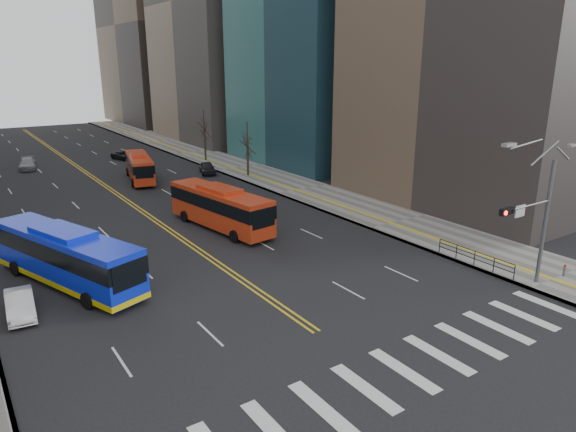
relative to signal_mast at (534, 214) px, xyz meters
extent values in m
plane|color=black|center=(-13.77, -2.00, -4.86)|extent=(220.00, 220.00, 0.00)
cube|color=slate|center=(3.73, 43.00, -4.78)|extent=(7.00, 130.00, 0.15)
cube|color=silver|center=(-19.67, -2.00, -4.85)|extent=(0.70, 4.00, 0.01)
cube|color=silver|center=(-17.31, -2.00, -4.85)|extent=(0.70, 4.00, 0.01)
cube|color=silver|center=(-14.95, -2.00, -4.85)|extent=(0.70, 4.00, 0.01)
cube|color=silver|center=(-12.58, -2.00, -4.85)|extent=(0.70, 4.00, 0.01)
cube|color=silver|center=(-10.22, -2.00, -4.85)|extent=(0.70, 4.00, 0.01)
cube|color=silver|center=(-7.86, -2.00, -4.85)|extent=(0.70, 4.00, 0.01)
cube|color=silver|center=(-5.49, -2.00, -4.85)|extent=(0.70, 4.00, 0.01)
cube|color=silver|center=(-3.13, -2.00, -4.85)|extent=(0.70, 4.00, 0.01)
cube|color=silver|center=(-0.77, -2.00, -4.85)|extent=(0.70, 4.00, 0.01)
cube|color=gold|center=(-13.97, 53.00, -4.85)|extent=(0.15, 100.00, 0.01)
cube|color=gold|center=(-13.57, 53.00, -4.85)|extent=(0.15, 100.00, 0.01)
cube|color=#88735E|center=(16.23, 69.00, 18.14)|extent=(20.00, 26.00, 46.00)
cube|color=brown|center=(15.23, 101.00, 16.14)|extent=(18.00, 30.00, 42.00)
cylinder|color=slate|center=(1.43, 0.00, -0.86)|extent=(0.24, 0.24, 8.00)
cylinder|color=slate|center=(-0.82, 0.00, 0.64)|extent=(4.50, 0.12, 0.12)
cube|color=black|center=(-2.77, 0.00, 0.64)|extent=(1.10, 0.28, 0.38)
cylinder|color=#FF190C|center=(-3.12, -0.16, 0.64)|extent=(0.24, 0.08, 0.24)
cylinder|color=black|center=(-2.77, -0.16, 0.64)|extent=(0.24, 0.08, 0.24)
cylinder|color=black|center=(-2.42, -0.16, 0.64)|extent=(0.24, 0.08, 0.24)
cube|color=silver|center=(-1.47, 0.00, 0.44)|extent=(0.90, 0.06, 0.70)
cube|color=#999993|center=(-3.37, 0.00, 4.44)|extent=(0.90, 0.35, 0.18)
cube|color=black|center=(0.53, 4.00, -3.71)|extent=(0.04, 6.00, 0.04)
cylinder|color=black|center=(0.53, 1.00, -4.21)|extent=(0.06, 0.06, 1.00)
cylinder|color=black|center=(0.53, 2.50, -4.21)|extent=(0.06, 0.06, 1.00)
cylinder|color=black|center=(0.53, 4.00, -4.21)|extent=(0.06, 0.06, 1.00)
cylinder|color=black|center=(0.53, 5.50, -4.21)|extent=(0.06, 0.06, 1.00)
cylinder|color=black|center=(0.53, 7.00, -4.21)|extent=(0.06, 0.06, 1.00)
cylinder|color=slate|center=(3.73, -0.50, -4.36)|extent=(0.16, 0.16, 0.70)
cylinder|color=#B2140F|center=(3.73, -0.50, -3.98)|extent=(0.17, 0.17, 0.10)
cylinder|color=black|center=(2.23, 38.00, -3.11)|extent=(0.28, 0.28, 3.50)
cylinder|color=black|center=(2.23, 50.00, -2.98)|extent=(0.28, 0.28, 3.75)
cube|color=#0E25DA|center=(-23.11, 16.71, -2.99)|extent=(6.75, 12.80, 3.02)
cube|color=black|center=(-23.11, 16.71, -2.42)|extent=(6.82, 12.83, 1.08)
cube|color=#0E25DA|center=(-23.11, 16.71, -1.38)|extent=(3.48, 4.88, 0.40)
cube|color=#DABE0B|center=(-23.11, 16.71, -4.31)|extent=(6.82, 12.83, 0.35)
cylinder|color=black|center=(-22.99, 12.45, -4.36)|extent=(0.62, 1.04, 1.00)
cylinder|color=black|center=(-20.51, 13.34, -4.36)|extent=(0.62, 1.04, 1.00)
cylinder|color=black|center=(-25.72, 20.07, -4.36)|extent=(0.62, 1.04, 1.00)
cylinder|color=black|center=(-23.24, 20.96, -4.36)|extent=(0.62, 1.04, 1.00)
cube|color=red|center=(-9.95, 21.43, -3.03)|extent=(4.19, 11.61, 2.95)
cube|color=black|center=(-9.95, 21.43, -2.46)|extent=(4.25, 11.63, 1.06)
cube|color=red|center=(-9.95, 21.43, -1.45)|extent=(2.62, 4.23, 0.40)
cylinder|color=black|center=(-10.70, 17.65, -4.36)|extent=(0.44, 1.03, 1.00)
cylinder|color=black|center=(-8.15, 18.03, -4.36)|extent=(0.44, 1.03, 1.00)
cylinder|color=black|center=(-11.75, 24.84, -4.36)|extent=(0.44, 1.03, 1.00)
cylinder|color=black|center=(-9.20, 25.21, -4.36)|extent=(0.44, 1.03, 1.00)
cube|color=red|center=(-9.52, 43.14, -3.21)|extent=(4.46, 10.36, 2.59)
cube|color=black|center=(-9.52, 43.14, -2.68)|extent=(4.52, 10.39, 0.94)
cube|color=red|center=(-9.52, 43.14, -1.82)|extent=(2.57, 3.85, 0.40)
cylinder|color=black|center=(-11.35, 40.24, -4.36)|extent=(0.51, 1.04, 1.00)
cylinder|color=black|center=(-9.11, 39.74, -4.36)|extent=(0.51, 1.04, 1.00)
cylinder|color=black|center=(-9.93, 46.55, -4.36)|extent=(0.51, 1.04, 1.00)
cylinder|color=black|center=(-7.69, 46.04, -4.36)|extent=(0.51, 1.04, 1.00)
imported|color=white|center=(-26.27, 13.74, -4.19)|extent=(1.72, 4.15, 1.33)
imported|color=black|center=(-1.27, 42.15, -4.13)|extent=(2.97, 4.61, 1.46)
imported|color=gray|center=(-19.50, 57.94, -4.15)|extent=(2.78, 5.15, 1.42)
imported|color=black|center=(-6.93, 57.71, -4.27)|extent=(3.20, 4.65, 1.18)
camera|label=1|loc=(-28.44, -15.92, 8.72)|focal=32.00mm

